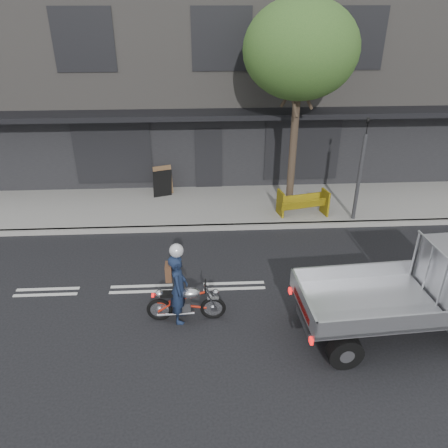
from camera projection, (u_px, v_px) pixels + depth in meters
The scene contains 10 objects.
ground at pixel (234, 286), 11.37m from camera, with size 80.00×80.00×0.00m, color black.
sidewalk at pixel (224, 206), 15.47m from camera, with size 32.00×3.20×0.15m, color gray.
kerb at pixel (227, 227), 14.06m from camera, with size 32.00×0.20×0.15m, color gray.
building_main at pixel (216, 63), 19.45m from camera, with size 26.00×10.00×8.00m, color slate.
street_tree at pixel (301, 50), 12.70m from camera, with size 3.40×3.40×6.74m.
traffic_light_pole at pixel (359, 176), 13.74m from camera, with size 0.12×0.12×3.50m.
motorcycle at pixel (186, 302), 10.01m from camera, with size 1.84×0.53×0.94m.
rider at pixel (179, 289), 9.82m from camera, with size 0.63×0.41×1.73m, color #172340.
construction_barrier at pixel (304, 205), 14.29m from camera, with size 1.61×0.64×0.90m, color yellow, non-canonical shape.
sandwich_board at pixel (162, 184), 15.69m from camera, with size 0.67×0.45×1.06m, color black, non-canonical shape.
Camera 1 is at (-0.76, -9.25, 6.77)m, focal length 35.00 mm.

